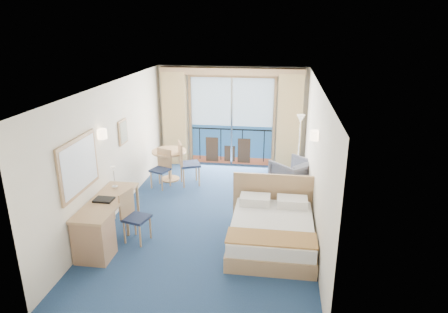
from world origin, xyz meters
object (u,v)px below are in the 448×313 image
Objects in this scene: floor_lamp at (300,130)px; table_chair_b at (162,166)px; desk at (97,231)px; table_chair_a at (186,161)px; bed at (272,230)px; armchair at (292,175)px; round_table at (169,158)px; nightstand at (300,201)px; desk_chair at (132,213)px.

floor_lamp is 3.51m from table_chair_b.
floor_lamp reaches higher than table_chair_b.
desk is 1.59× the size of table_chair_a.
armchair is (0.40, 2.47, 0.10)m from bed.
table_chair_a is (-2.56, 0.03, 0.22)m from armchair.
round_table is 0.92× the size of table_chair_b.
table_chair_b is at bearing -97.90° from round_table.
table_chair_a is at bearing -45.56° from armchair.
armchair is 1.00× the size of round_table.
table_chair_b reaches higher than nightstand.
floor_lamp reaches higher than table_chair_a.
desk_chair is 2.52m from table_chair_b.
desk_chair is 0.88× the size of table_chair_a.
nightstand is 0.30× the size of desk.
floor_lamp is (0.56, 3.38, 0.96)m from bed.
bed is 2.00× the size of desk_chair.
desk_chair reaches higher than table_chair_b.
round_table is at bearing 133.81° from bed.
armchair is 0.52× the size of floor_lamp.
armchair is 3.06m from round_table.
table_chair_b is (0.24, 3.06, 0.07)m from desk.
armchair is at bearing 80.70° from bed.
armchair reaches higher than nightstand.
floor_lamp is 5.46m from desk.
table_chair_b is at bearing 85.91° from table_chair_a.
bed is 2.25× the size of armchair.
armchair is 3.95m from desk_chair.
table_chair_b is at bearing 18.81° from desk_chair.
floor_lamp reaches higher than desk_chair.
nightstand is 0.61× the size of armchair.
nightstand is at bearing 68.60° from bed.
desk_chair is (-3.07, -3.58, -0.71)m from floor_lamp.
desk is (-3.34, -3.21, 0.06)m from armchair.
table_chair_a reaches higher than desk_chair.
desk is at bearing -94.91° from round_table.
desk_chair reaches higher than round_table.
armchair reaches higher than round_table.
table_chair_b is (-3.26, -1.06, -0.72)m from floor_lamp.
floor_lamp is (0.02, 2.00, 0.99)m from nightstand.
table_chair_b is at bearing 85.52° from desk.
nightstand is at bearing -23.45° from round_table.
bed reaches higher than desk_chair.
floor_lamp reaches higher than nightstand.
round_table is (-2.64, 2.75, 0.30)m from bed.
desk is at bearing -165.88° from bed.
desk is (-3.48, -2.11, 0.19)m from nightstand.
desk_chair is 1.03× the size of table_chair_b.
floor_lamp is 1.72× the size of desk_chair.
armchair is 0.79× the size of table_chair_a.
table_chair_b reaches higher than desk.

